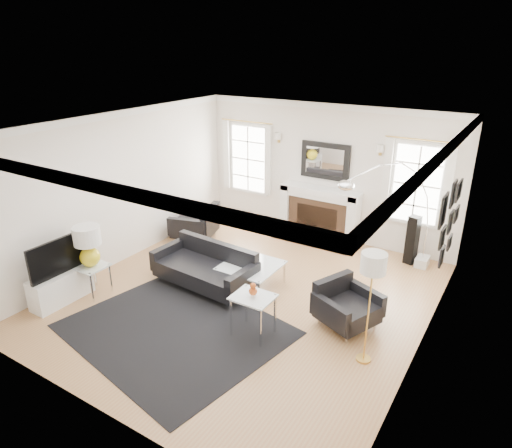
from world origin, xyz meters
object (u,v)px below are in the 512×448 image
Objects in this scene: coffee_table at (251,267)px; arc_floor_lamp at (388,212)px; fireplace at (319,214)px; armchair_left at (197,224)px; gourd_lamp at (88,244)px; armchair_right at (345,306)px; sofa at (207,268)px.

arc_floor_lamp reaches higher than coffee_table.
armchair_left is at bearing -146.94° from fireplace.
arc_floor_lamp is (1.70, 1.82, 0.75)m from coffee_table.
armchair_right is at bearing 19.23° from gourd_lamp.
armchair_right is (3.81, -1.32, -0.04)m from armchair_left.
coffee_table is at bearing -28.33° from armchair_left.
coffee_table is (2.03, -1.09, 0.03)m from armchair_left.
fireplace is 1.84× the size of coffee_table.
armchair_left is 4.03m from armchair_right.
armchair_right is 1.79m from coffee_table.
fireplace is 2.56m from armchair_left.
coffee_table is (-0.11, -2.49, -0.16)m from fireplace.
armchair_left is 1.61× the size of gourd_lamp.
sofa is 2.01× the size of coffee_table.
fireplace reaches higher than coffee_table.
armchair_left is at bearing 160.89° from armchair_right.
sofa is 3.32m from arc_floor_lamp.
armchair_right is 1.14× the size of coffee_table.
gourd_lamp is (-0.06, -2.67, 0.56)m from armchair_left.
coffee_table is 0.44× the size of arc_floor_lamp.
armchair_left is 1.06× the size of armchair_right.
armchair_left is 2.31m from coffee_table.
sofa reaches higher than coffee_table.
armchair_left is at bearing 151.67° from coffee_table.
gourd_lamp is at bearing -143.04° from coffee_table.
armchair_left is 1.21× the size of coffee_table.
arc_floor_lamp reaches higher than sofa.
arc_floor_lamp reaches higher than armchair_left.
coffee_table is (0.67, 0.35, 0.06)m from sofa.
sofa is 0.89× the size of arc_floor_lamp.
arc_floor_lamp is at bearing 42.54° from sofa.
fireplace is 1.62× the size of armchair_right.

